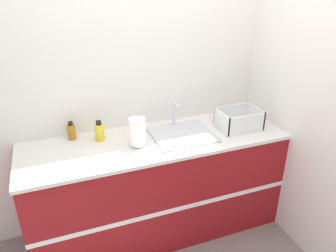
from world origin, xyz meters
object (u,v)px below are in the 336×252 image
(dish_rack, at_px, (238,121))
(bottle_amber, at_px, (72,131))
(paper_towel_roll, at_px, (138,132))
(sink, at_px, (182,134))
(bottle_yellow, at_px, (99,132))

(dish_rack, xyz_separation_m, bottle_amber, (-1.38, 0.31, 0.00))
(paper_towel_roll, bearing_deg, bottle_amber, 147.75)
(sink, distance_m, dish_rack, 0.52)
(sink, height_order, bottle_amber, sink)
(sink, xyz_separation_m, bottle_yellow, (-0.66, 0.17, 0.06))
(sink, bearing_deg, bottle_amber, 163.15)
(sink, bearing_deg, bottle_yellow, 165.91)
(paper_towel_roll, relative_size, dish_rack, 0.65)
(sink, relative_size, bottle_yellow, 2.95)
(paper_towel_roll, height_order, bottle_amber, paper_towel_roll)
(sink, height_order, dish_rack, sink)
(dish_rack, height_order, bottle_yellow, dish_rack)
(paper_towel_roll, distance_m, bottle_yellow, 0.33)
(paper_towel_roll, height_order, dish_rack, paper_towel_roll)
(sink, distance_m, bottle_amber, 0.91)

